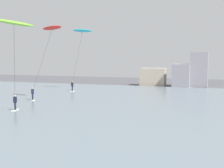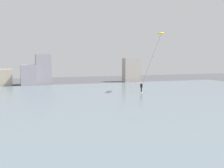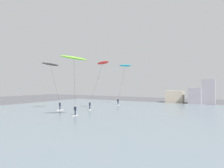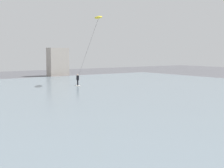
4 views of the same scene
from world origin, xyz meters
The scene contains 5 objects.
water_bay centered at (0.00, 31.15, 0.05)m, with size 84.00×52.00×0.10m, color slate.
far_shore_buildings centered at (2.59, 58.88, 2.51)m, with size 33.67×4.29×6.47m.
kitesurfer_lime centered at (-14.55, 24.22, 8.40)m, with size 3.97×4.97×9.30m.
kitesurfer_cyan centered at (-17.74, 46.75, 9.19)m, with size 3.44×3.91×10.28m.
kitesurfer_red centered at (-16.65, 34.58, 8.52)m, with size 4.63×2.64×9.70m.
Camera 1 is at (4.07, -1.44, 5.86)m, focal length 50.70 mm.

